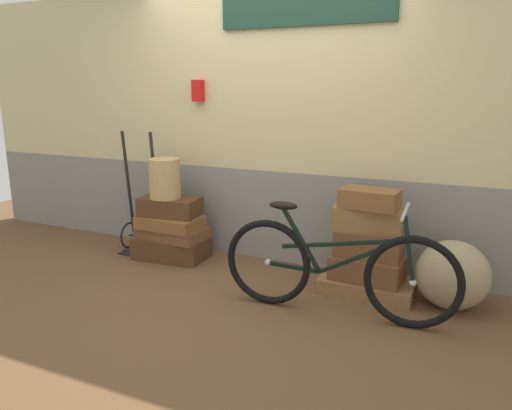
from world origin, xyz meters
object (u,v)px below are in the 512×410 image
object	(u,v)px
suitcase_4	(367,286)
burlap_sack	(452,275)
suitcase_6	(369,244)
suitcase_7	(368,218)
bicycle	(336,269)
luggage_trolley	(143,224)
suitcase_8	(370,199)
suitcase_5	(367,268)
wicker_basket	(165,178)
suitcase_1	(173,232)
suitcase_3	(170,206)
suitcase_0	(172,248)
suitcase_2	(170,222)

from	to	relation	value
suitcase_4	burlap_sack	world-z (taller)	burlap_sack
suitcase_6	suitcase_7	size ratio (longest dim) A/B	0.97
bicycle	luggage_trolley	bearing A→B (deg)	164.69
suitcase_8	luggage_trolley	distance (m)	2.34
suitcase_5	luggage_trolley	bearing A→B (deg)	-178.00
suitcase_7	burlap_sack	size ratio (longest dim) A/B	0.99
suitcase_7	wicker_basket	xyz separation A→B (m)	(-1.92, -0.03, 0.18)
suitcase_6	suitcase_1	bearing A→B (deg)	179.49
suitcase_4	suitcase_3	bearing A→B (deg)	179.60
suitcase_0	suitcase_7	distance (m)	1.96
suitcase_6	suitcase_0	bearing A→B (deg)	179.72
suitcase_4	suitcase_2	bearing A→B (deg)	-179.38
suitcase_4	burlap_sack	distance (m)	0.67
suitcase_2	suitcase_8	world-z (taller)	suitcase_8
suitcase_5	burlap_sack	size ratio (longest dim) A/B	1.04
suitcase_0	suitcase_3	world-z (taller)	suitcase_3
luggage_trolley	suitcase_1	bearing A→B (deg)	-6.10
suitcase_1	luggage_trolley	xyz separation A→B (m)	(-0.39, 0.04, 0.03)
suitcase_8	suitcase_2	bearing A→B (deg)	-174.73
luggage_trolley	bicycle	world-z (taller)	luggage_trolley
suitcase_6	luggage_trolley	xyz separation A→B (m)	(-2.29, 0.09, -0.13)
luggage_trolley	suitcase_6	bearing A→B (deg)	-2.15
suitcase_8	suitcase_7	bearing A→B (deg)	113.48
suitcase_1	suitcase_3	bearing A→B (deg)	-172.98
suitcase_6	suitcase_7	xyz separation A→B (m)	(-0.03, 0.04, 0.20)
suitcase_1	bicycle	size ratio (longest dim) A/B	0.38
suitcase_2	burlap_sack	xyz separation A→B (m)	(2.55, -0.04, -0.11)
suitcase_8	wicker_basket	size ratio (longest dim) A/B	1.18
suitcase_8	wicker_basket	distance (m)	1.94
suitcase_5	suitcase_7	world-z (taller)	suitcase_7
suitcase_1	wicker_basket	bearing A→B (deg)	-144.36
suitcase_1	suitcase_2	distance (m)	0.12
suitcase_4	suitcase_5	xyz separation A→B (m)	(-0.00, 0.00, 0.15)
suitcase_8	burlap_sack	distance (m)	0.84
suitcase_1	suitcase_5	xyz separation A→B (m)	(1.91, -0.06, -0.04)
wicker_basket	bicycle	xyz separation A→B (m)	(1.82, -0.52, -0.44)
suitcase_0	suitcase_8	xyz separation A→B (m)	(1.91, -0.05, 0.69)
wicker_basket	suitcase_3	bearing A→B (deg)	45.02
suitcase_1	suitcase_6	size ratio (longest dim) A/B	1.27
bicycle	suitcase_8	bearing A→B (deg)	76.51
wicker_basket	luggage_trolley	world-z (taller)	luggage_trolley
suitcase_2	suitcase_1	bearing A→B (deg)	92.69
suitcase_4	suitcase_6	bearing A→B (deg)	109.00
suitcase_8	suitcase_3	bearing A→B (deg)	-175.76
suitcase_2	burlap_sack	size ratio (longest dim) A/B	1.11
suitcase_1	suitcase_6	bearing A→B (deg)	2.33
suitcase_3	wicker_basket	size ratio (longest dim) A/B	1.50
suitcase_0	burlap_sack	bearing A→B (deg)	-6.14
suitcase_3	suitcase_5	size ratio (longest dim) A/B	1.01
suitcase_5	burlap_sack	world-z (taller)	burlap_sack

